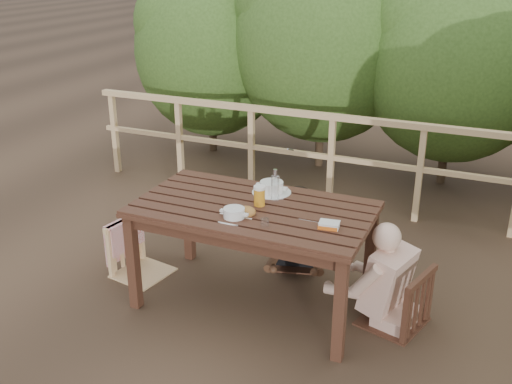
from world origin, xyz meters
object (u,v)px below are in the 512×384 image
at_px(table, 253,256).
at_px(tumbler, 265,223).
at_px(woman, 300,201).
at_px(soup_far, 272,188).
at_px(chair_left, 140,228).
at_px(diner_right, 404,247).
at_px(bread_roll, 247,212).
at_px(bottle, 275,186).
at_px(butter_tub, 329,226).
at_px(soup_near, 234,214).
at_px(beer_glass, 259,197).
at_px(chair_right, 397,270).
at_px(chair_far, 298,217).

xyz_separation_m(table, tumbler, (0.20, -0.27, 0.43)).
relative_size(woman, soup_far, 3.81).
bearing_deg(chair_left, soup_far, -65.29).
relative_size(diner_right, soup_far, 4.14).
bearing_deg(bread_roll, table, 97.15).
distance_m(bottle, butter_tub, 0.59).
height_order(woman, bottle, woman).
distance_m(woman, soup_far, 0.52).
relative_size(woman, tumbler, 17.01).
height_order(woman, soup_near, woman).
distance_m(chair_left, bottle, 1.24).
distance_m(diner_right, beer_glass, 1.08).
bearing_deg(soup_far, chair_right, -8.30).
relative_size(chair_right, butter_tub, 6.42).
xyz_separation_m(chair_far, bottle, (0.00, -0.56, 0.49)).
relative_size(woman, bread_roll, 8.71).
bearing_deg(butter_tub, soup_far, 137.07).
bearing_deg(chair_right, soup_near, -54.45).
height_order(woman, butter_tub, woman).
height_order(chair_far, bottle, bottle).
relative_size(table, diner_right, 1.37).
distance_m(chair_left, chair_far, 1.33).
bearing_deg(bottle, soup_near, -110.96).
height_order(table, chair_left, chair_left).
bearing_deg(chair_right, soup_far, -82.07).
bearing_deg(soup_far, butter_tub, -36.04).
xyz_separation_m(table, chair_far, (0.10, 0.72, 0.04)).
bearing_deg(chair_far, butter_tub, -74.37).
bearing_deg(table, soup_far, 85.69).
distance_m(woman, tumbler, 1.05).
xyz_separation_m(soup_near, beer_glass, (0.08, 0.26, 0.04)).
distance_m(table, chair_far, 0.73).
height_order(table, butter_tub, butter_tub).
xyz_separation_m(diner_right, beer_glass, (-1.04, -0.12, 0.25)).
xyz_separation_m(chair_far, bread_roll, (-0.08, -0.88, 0.39)).
xyz_separation_m(soup_near, tumbler, (0.25, -0.04, -0.01)).
relative_size(chair_left, soup_far, 2.82).
distance_m(chair_left, diner_right, 2.11).
bearing_deg(soup_near, diner_right, 18.84).
distance_m(soup_near, beer_glass, 0.28).
relative_size(diner_right, beer_glass, 7.60).
xyz_separation_m(chair_right, soup_near, (-1.09, -0.38, 0.40)).
height_order(diner_right, tumbler, diner_right).
relative_size(chair_left, bread_roll, 6.44).
height_order(table, bread_roll, bread_roll).
distance_m(table, bread_roll, 0.46).
bearing_deg(bread_roll, butter_tub, 2.41).
bearing_deg(chair_right, chair_left, -70.06).
bearing_deg(beer_glass, chair_right, 6.77).
relative_size(beer_glass, bottle, 0.63).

